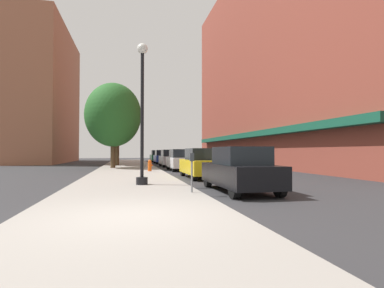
{
  "coord_description": "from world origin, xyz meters",
  "views": [
    {
      "loc": [
        -0.04,
        -6.55,
        1.49
      ],
      "look_at": [
        5.28,
        18.42,
        2.12
      ],
      "focal_mm": 28.1,
      "sensor_mm": 36.0,
      "label": 1
    }
  ],
  "objects_px": {
    "car_blue": "(162,157)",
    "car_black": "(240,170)",
    "lamppost": "(142,110)",
    "parking_meter_near": "(192,168)",
    "car_yellow": "(202,164)",
    "car_green": "(157,156)",
    "car_white": "(181,160)",
    "car_silver": "(170,158)",
    "tree_near": "(117,114)",
    "tree_far": "(113,120)",
    "fire_hydrant": "(150,165)",
    "tree_mid": "(113,115)"
  },
  "relations": [
    {
      "from": "parking_meter_near",
      "to": "car_blue",
      "type": "relative_size",
      "value": 0.3
    },
    {
      "from": "tree_mid",
      "to": "car_green",
      "type": "height_order",
      "value": "tree_mid"
    },
    {
      "from": "tree_mid",
      "to": "car_yellow",
      "type": "xyz_separation_m",
      "value": [
        5.28,
        -9.59,
        -3.74
      ]
    },
    {
      "from": "car_silver",
      "to": "car_black",
      "type": "bearing_deg",
      "value": -90.87
    },
    {
      "from": "tree_near",
      "to": "car_white",
      "type": "relative_size",
      "value": 1.81
    },
    {
      "from": "tree_mid",
      "to": "car_white",
      "type": "xyz_separation_m",
      "value": [
        5.28,
        -2.71,
        -3.74
      ]
    },
    {
      "from": "tree_mid",
      "to": "car_silver",
      "type": "height_order",
      "value": "tree_mid"
    },
    {
      "from": "car_black",
      "to": "car_green",
      "type": "distance_m",
      "value": 32.39
    },
    {
      "from": "car_green",
      "to": "parking_meter_near",
      "type": "bearing_deg",
      "value": -93.27
    },
    {
      "from": "car_black",
      "to": "tree_mid",
      "type": "bearing_deg",
      "value": 106.78
    },
    {
      "from": "tree_near",
      "to": "car_silver",
      "type": "bearing_deg",
      "value": -11.18
    },
    {
      "from": "car_silver",
      "to": "tree_far",
      "type": "bearing_deg",
      "value": 133.86
    },
    {
      "from": "car_black",
      "to": "car_blue",
      "type": "relative_size",
      "value": 1.0
    },
    {
      "from": "fire_hydrant",
      "to": "tree_far",
      "type": "distance_m",
      "value": 15.2
    },
    {
      "from": "car_yellow",
      "to": "car_blue",
      "type": "distance_m",
      "value": 20.0
    },
    {
      "from": "fire_hydrant",
      "to": "tree_far",
      "type": "bearing_deg",
      "value": 102.72
    },
    {
      "from": "car_black",
      "to": "car_blue",
      "type": "xyz_separation_m",
      "value": [
        0.0,
        25.84,
        0.0
      ]
    },
    {
      "from": "fire_hydrant",
      "to": "parking_meter_near",
      "type": "height_order",
      "value": "parking_meter_near"
    },
    {
      "from": "fire_hydrant",
      "to": "car_blue",
      "type": "relative_size",
      "value": 0.18
    },
    {
      "from": "car_white",
      "to": "car_silver",
      "type": "distance_m",
      "value": 6.22
    },
    {
      "from": "tree_mid",
      "to": "tree_near",
      "type": "bearing_deg",
      "value": 87.71
    },
    {
      "from": "tree_far",
      "to": "car_green",
      "type": "relative_size",
      "value": 1.66
    },
    {
      "from": "lamppost",
      "to": "tree_near",
      "type": "bearing_deg",
      "value": 95.19
    },
    {
      "from": "fire_hydrant",
      "to": "car_green",
      "type": "distance_m",
      "value": 21.96
    },
    {
      "from": "car_blue",
      "to": "tree_far",
      "type": "bearing_deg",
      "value": -166.99
    },
    {
      "from": "car_silver",
      "to": "car_green",
      "type": "xyz_separation_m",
      "value": [
        0.0,
        13.47,
        0.0
      ]
    },
    {
      "from": "tree_near",
      "to": "tree_far",
      "type": "bearing_deg",
      "value": 97.77
    },
    {
      "from": "car_black",
      "to": "tree_far",
      "type": "bearing_deg",
      "value": 100.99
    },
    {
      "from": "lamppost",
      "to": "car_blue",
      "type": "xyz_separation_m",
      "value": [
        3.48,
        23.73,
        -2.39
      ]
    },
    {
      "from": "car_silver",
      "to": "lamppost",
      "type": "bearing_deg",
      "value": -102.55
    },
    {
      "from": "car_blue",
      "to": "car_black",
      "type": "bearing_deg",
      "value": -87.89
    },
    {
      "from": "car_green",
      "to": "car_yellow",
      "type": "bearing_deg",
      "value": -89.89
    },
    {
      "from": "tree_mid",
      "to": "parking_meter_near",
      "type": "bearing_deg",
      "value": -78.32
    },
    {
      "from": "lamppost",
      "to": "car_black",
      "type": "height_order",
      "value": "lamppost"
    },
    {
      "from": "lamppost",
      "to": "car_yellow",
      "type": "bearing_deg",
      "value": 46.96
    },
    {
      "from": "car_blue",
      "to": "car_green",
      "type": "distance_m",
      "value": 6.55
    },
    {
      "from": "tree_near",
      "to": "car_green",
      "type": "bearing_deg",
      "value": 67.75
    },
    {
      "from": "lamppost",
      "to": "tree_far",
      "type": "relative_size",
      "value": 0.83
    },
    {
      "from": "car_yellow",
      "to": "car_green",
      "type": "bearing_deg",
      "value": 89.12
    },
    {
      "from": "car_black",
      "to": "car_silver",
      "type": "distance_m",
      "value": 18.93
    },
    {
      "from": "fire_hydrant",
      "to": "car_green",
      "type": "bearing_deg",
      "value": 83.32
    },
    {
      "from": "lamppost",
      "to": "parking_meter_near",
      "type": "height_order",
      "value": "lamppost"
    },
    {
      "from": "tree_far",
      "to": "car_black",
      "type": "bearing_deg",
      "value": -76.91
    },
    {
      "from": "car_black",
      "to": "car_yellow",
      "type": "xyz_separation_m",
      "value": [
        0.0,
        5.84,
        0.0
      ]
    },
    {
      "from": "car_silver",
      "to": "car_blue",
      "type": "height_order",
      "value": "same"
    },
    {
      "from": "parking_meter_near",
      "to": "car_yellow",
      "type": "xyz_separation_m",
      "value": [
        1.95,
        6.5,
        -0.14
      ]
    },
    {
      "from": "lamppost",
      "to": "tree_mid",
      "type": "distance_m",
      "value": 13.5
    },
    {
      "from": "tree_mid",
      "to": "car_black",
      "type": "relative_size",
      "value": 1.65
    },
    {
      "from": "car_silver",
      "to": "car_green",
      "type": "distance_m",
      "value": 13.47
    },
    {
      "from": "fire_hydrant",
      "to": "car_black",
      "type": "height_order",
      "value": "car_black"
    }
  ]
}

